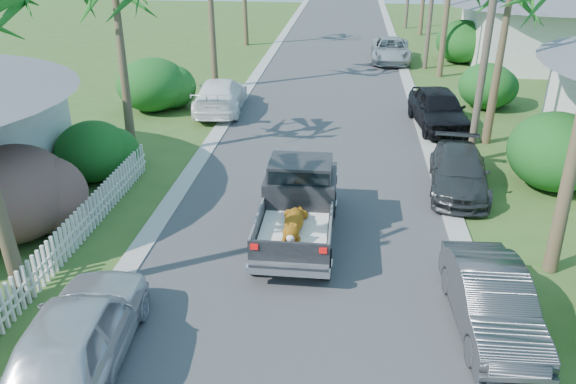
# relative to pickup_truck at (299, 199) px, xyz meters

# --- Properties ---
(road) EXTENTS (8.00, 100.00, 0.02)m
(road) POSITION_rel_pickup_truck_xyz_m (0.16, 17.92, -1.00)
(road) COLOR #38383A
(road) RESTS_ON ground
(curb_left) EXTENTS (0.60, 100.00, 0.06)m
(curb_left) POSITION_rel_pickup_truck_xyz_m (-4.14, 17.92, -0.98)
(curb_left) COLOR #A5A39E
(curb_left) RESTS_ON ground
(curb_right) EXTENTS (0.60, 100.00, 0.06)m
(curb_right) POSITION_rel_pickup_truck_xyz_m (4.46, 17.92, -0.98)
(curb_right) COLOR #A5A39E
(curb_right) RESTS_ON ground
(pickup_truck) EXTENTS (1.98, 5.12, 2.06)m
(pickup_truck) POSITION_rel_pickup_truck_xyz_m (0.00, 0.00, 0.00)
(pickup_truck) COLOR black
(pickup_truck) RESTS_ON ground
(parked_car_rn) EXTENTS (1.63, 4.16, 1.35)m
(parked_car_rn) POSITION_rel_pickup_truck_xyz_m (4.41, -3.77, -0.34)
(parked_car_rn) COLOR #333639
(parked_car_rn) RESTS_ON ground
(parked_car_rm) EXTENTS (2.23, 4.55, 1.27)m
(parked_car_rm) POSITION_rel_pickup_truck_xyz_m (4.88, 3.31, -0.37)
(parked_car_rm) COLOR #2B2D2F
(parked_car_rm) RESTS_ON ground
(parked_car_rf) EXTENTS (2.46, 4.97, 1.63)m
(parked_car_rf) POSITION_rel_pickup_truck_xyz_m (5.05, 9.73, -0.20)
(parked_car_rf) COLOR black
(parked_car_rf) RESTS_ON ground
(parked_car_rd) EXTENTS (2.47, 5.22, 1.44)m
(parked_car_rd) POSITION_rel_pickup_truck_xyz_m (3.76, 22.60, -0.29)
(parked_car_rd) COLOR #B3B7BB
(parked_car_rd) RESTS_ON ground
(parked_car_ln) EXTENTS (2.25, 4.75, 1.57)m
(parked_car_ln) POSITION_rel_pickup_truck_xyz_m (-3.71, -5.85, -0.22)
(parked_car_ln) COLOR silver
(parked_car_ln) RESTS_ON ground
(parked_car_lf) EXTENTS (2.49, 5.29, 1.49)m
(parked_car_lf) POSITION_rel_pickup_truck_xyz_m (-4.69, 11.04, -0.26)
(parked_car_lf) COLOR white
(parked_car_lf) RESTS_ON ground
(shrub_l_b) EXTENTS (3.00, 3.30, 2.60)m
(shrub_l_b) POSITION_rel_pickup_truck_xyz_m (-7.64, -1.08, 0.29)
(shrub_l_b) COLOR #9D164C
(shrub_l_b) RESTS_ON ground
(shrub_l_c) EXTENTS (2.40, 2.64, 2.00)m
(shrub_l_c) POSITION_rel_pickup_truck_xyz_m (-7.24, 2.92, -0.01)
(shrub_l_c) COLOR #124015
(shrub_l_c) RESTS_ON ground
(shrub_l_d) EXTENTS (3.20, 3.52, 2.40)m
(shrub_l_d) POSITION_rel_pickup_truck_xyz_m (-7.84, 10.92, 0.19)
(shrub_l_d) COLOR #124015
(shrub_l_d) RESTS_ON ground
(shrub_r_b) EXTENTS (3.00, 3.30, 2.50)m
(shrub_r_b) POSITION_rel_pickup_truck_xyz_m (7.96, 3.92, 0.24)
(shrub_r_b) COLOR #124015
(shrub_r_b) RESTS_ON ground
(shrub_r_c) EXTENTS (2.60, 2.86, 2.10)m
(shrub_r_c) POSITION_rel_pickup_truck_xyz_m (7.66, 12.92, 0.04)
(shrub_r_c) COLOR #124015
(shrub_r_c) RESTS_ON ground
(shrub_r_d) EXTENTS (3.20, 3.52, 2.60)m
(shrub_r_d) POSITION_rel_pickup_truck_xyz_m (8.16, 22.92, 0.29)
(shrub_r_d) COLOR #124015
(shrub_r_d) RESTS_ON ground
(picket_fence) EXTENTS (0.10, 11.00, 1.00)m
(picket_fence) POSITION_rel_pickup_truck_xyz_m (-5.84, -1.58, -0.51)
(picket_fence) COLOR white
(picket_fence) RESTS_ON ground
(house_right_far) EXTENTS (9.00, 8.00, 4.60)m
(house_right_far) POSITION_rel_pickup_truck_xyz_m (13.16, 22.92, 1.11)
(house_right_far) COLOR silver
(house_right_far) RESTS_ON ground
(utility_pole_b) EXTENTS (1.60, 0.26, 9.00)m
(utility_pole_b) POSITION_rel_pickup_truck_xyz_m (5.76, 5.92, 3.59)
(utility_pole_b) COLOR brown
(utility_pole_b) RESTS_ON ground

